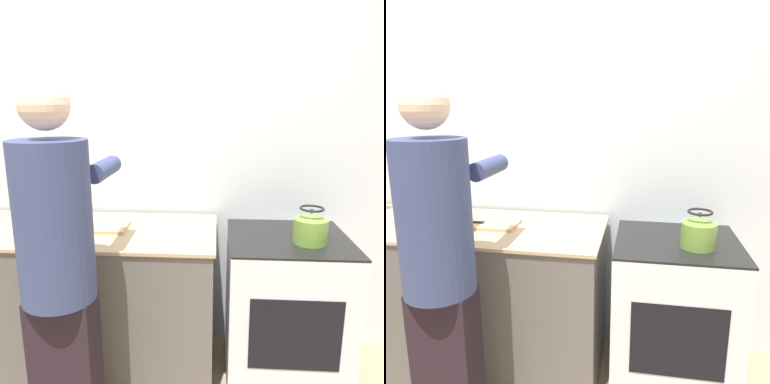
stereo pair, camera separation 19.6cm
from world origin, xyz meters
TOP-DOWN VIEW (x-y plane):
  - wall_back at (0.00, 0.72)m, footprint 8.00×0.05m
  - counter at (-0.37, 0.33)m, footprint 1.76×0.68m
  - oven at (0.91, 0.31)m, footprint 0.66×0.62m
  - person at (-0.15, -0.25)m, footprint 0.35×0.59m
  - cutting_board at (-0.18, 0.33)m, footprint 0.36×0.20m
  - knife at (-0.17, 0.32)m, footprint 0.26×0.04m
  - kettle at (1.00, 0.22)m, footprint 0.18×0.18m
  - bowl_prep at (-0.44, 0.49)m, footprint 0.12×0.12m

SIDE VIEW (x-z plane):
  - oven at x=0.91m, z-range 0.00..0.89m
  - counter at x=-0.37m, z-range 0.00..0.91m
  - cutting_board at x=-0.18m, z-range 0.91..0.93m
  - knife at x=-0.17m, z-range 0.92..0.93m
  - person at x=-0.15m, z-range 0.08..1.78m
  - bowl_prep at x=-0.44m, z-range 0.91..0.96m
  - kettle at x=1.00m, z-range 0.88..1.07m
  - wall_back at x=0.00m, z-range 0.00..2.60m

